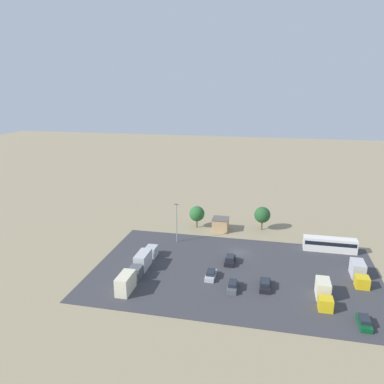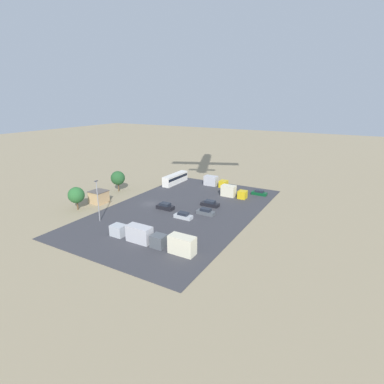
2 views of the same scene
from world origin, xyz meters
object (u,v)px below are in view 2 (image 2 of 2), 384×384
(parked_car_1, at_px, (206,212))
(parked_truck_3, at_px, (175,244))
(parked_car_3, at_px, (183,216))
(parked_truck_2, at_px, (232,192))
(parked_truck_1, at_px, (133,233))
(parked_car_0, at_px, (210,204))
(parked_car_2, at_px, (259,193))
(parked_truck_0, at_px, (214,182))
(shed_building, at_px, (99,197))
(bus, at_px, (175,178))
(parked_car_4, at_px, (165,206))

(parked_car_1, height_order, parked_truck_3, parked_truck_3)
(parked_car_3, xyz_separation_m, parked_truck_2, (-20.46, 3.73, 0.84))
(parked_truck_1, bearing_deg, parked_car_1, -17.95)
(parked_car_0, bearing_deg, parked_truck_1, 169.86)
(parked_car_2, relative_size, parked_truck_0, 0.57)
(parked_truck_0, bearing_deg, parked_truck_2, 50.81)
(parked_car_0, bearing_deg, parked_car_1, -163.53)
(parked_car_3, xyz_separation_m, parked_truck_3, (14.23, 6.98, 0.95))
(parked_car_1, bearing_deg, parked_car_0, 16.47)
(parked_car_0, height_order, parked_car_1, parked_car_1)
(shed_building, height_order, parked_car_0, shed_building)
(parked_car_2, xyz_separation_m, parked_truck_3, (40.10, -2.88, 0.95))
(bus, distance_m, parked_car_4, 23.87)
(parked_car_1, bearing_deg, parked_truck_2, -1.10)
(parked_truck_1, xyz_separation_m, parked_truck_3, (-0.08, 9.70, 0.07))
(parked_car_4, relative_size, parked_truck_0, 0.59)
(parked_car_4, bearing_deg, parked_car_0, 130.68)
(bus, bearing_deg, parked_car_4, -63.24)
(parked_car_2, bearing_deg, parked_car_1, 163.13)
(parked_car_2, bearing_deg, bus, 93.44)
(bus, xyz_separation_m, parked_car_1, (19.55, 21.23, -1.05))
(bus, xyz_separation_m, parked_truck_2, (3.74, 21.53, -0.25))
(parked_truck_1, bearing_deg, parked_truck_0, 3.73)
(shed_building, bearing_deg, parked_car_4, 104.30)
(shed_building, xyz_separation_m, parked_car_3, (-1.72, 25.24, -0.98))
(parked_car_1, bearing_deg, parked_truck_3, -169.33)
(parked_car_0, bearing_deg, parked_truck_2, -11.41)
(shed_building, bearing_deg, parked_truck_0, 146.34)
(parked_car_1, distance_m, parked_truck_1, 19.95)
(parked_car_0, bearing_deg, parked_car_3, 170.73)
(parked_car_2, bearing_deg, parked_truck_0, 82.22)
(parked_truck_1, bearing_deg, parked_car_2, -17.38)
(shed_building, distance_m, parked_car_3, 25.32)
(parked_car_2, xyz_separation_m, parked_truck_2, (5.41, -6.13, 0.84))
(parked_car_3, relative_size, parked_truck_2, 0.59)
(parked_car_0, xyz_separation_m, parked_car_1, (5.80, 1.72, 0.01))
(bus, distance_m, parked_truck_1, 41.36)
(parked_car_3, bearing_deg, bus, -143.65)
(parked_car_0, bearing_deg, parked_truck_0, 22.31)
(parked_car_1, relative_size, parked_car_4, 0.98)
(parked_truck_2, xyz_separation_m, parked_truck_3, (34.69, 3.25, 0.11))
(parked_car_1, height_order, parked_truck_1, parked_truck_1)
(parked_car_0, xyz_separation_m, parked_car_3, (10.45, -1.71, -0.03))
(parked_car_2, distance_m, parked_truck_0, 15.50)
(parked_car_1, distance_m, parked_car_2, 22.17)
(parked_car_4, distance_m, parked_truck_3, 22.18)
(parked_car_4, distance_m, parked_truck_1, 17.78)
(parked_car_1, distance_m, parked_car_3, 5.77)
(parked_car_2, bearing_deg, parked_car_0, 152.13)
(parked_truck_0, bearing_deg, parked_car_4, -3.64)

